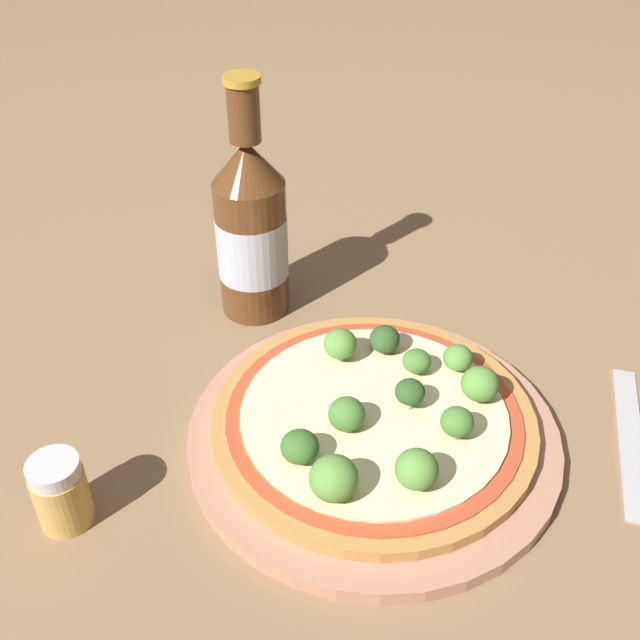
# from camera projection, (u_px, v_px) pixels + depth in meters

# --- Properties ---
(ground_plane) EXTENTS (3.00, 3.00, 0.00)m
(ground_plane) POSITION_uv_depth(u_px,v_px,m) (372.00, 430.00, 0.59)
(ground_plane) COLOR #846647
(plate) EXTENTS (0.28, 0.28, 0.01)m
(plate) POSITION_uv_depth(u_px,v_px,m) (376.00, 434.00, 0.57)
(plate) COLOR tan
(plate) RESTS_ON ground_plane
(pizza) EXTENTS (0.25, 0.25, 0.01)m
(pizza) POSITION_uv_depth(u_px,v_px,m) (374.00, 418.00, 0.57)
(pizza) COLOR #B77F42
(pizza) RESTS_ON plate
(broccoli_floret_0) EXTENTS (0.02, 0.02, 0.02)m
(broccoli_floret_0) POSITION_uv_depth(u_px,v_px,m) (410.00, 390.00, 0.56)
(broccoli_floret_0) COLOR #89A866
(broccoli_floret_0) RESTS_ON pizza
(broccoli_floret_1) EXTENTS (0.02, 0.02, 0.02)m
(broccoli_floret_1) POSITION_uv_depth(u_px,v_px,m) (417.00, 361.00, 0.59)
(broccoli_floret_1) COLOR #89A866
(broccoli_floret_1) RESTS_ON pizza
(broccoli_floret_2) EXTENTS (0.03, 0.03, 0.03)m
(broccoli_floret_2) POSITION_uv_depth(u_px,v_px,m) (417.00, 469.00, 0.50)
(broccoli_floret_2) COLOR #89A866
(broccoli_floret_2) RESTS_ON pizza
(broccoli_floret_3) EXTENTS (0.03, 0.03, 0.02)m
(broccoli_floret_3) POSITION_uv_depth(u_px,v_px,m) (300.00, 447.00, 0.52)
(broccoli_floret_3) COLOR #89A866
(broccoli_floret_3) RESTS_ON pizza
(broccoli_floret_4) EXTENTS (0.03, 0.03, 0.03)m
(broccoli_floret_4) POSITION_uv_depth(u_px,v_px,m) (334.00, 478.00, 0.49)
(broccoli_floret_4) COLOR #89A866
(broccoli_floret_4) RESTS_ON pizza
(broccoli_floret_5) EXTENTS (0.02, 0.02, 0.02)m
(broccoli_floret_5) POSITION_uv_depth(u_px,v_px,m) (458.00, 358.00, 0.60)
(broccoli_floret_5) COLOR #89A866
(broccoli_floret_5) RESTS_ON pizza
(broccoli_floret_6) EXTENTS (0.03, 0.03, 0.02)m
(broccoli_floret_6) POSITION_uv_depth(u_px,v_px,m) (385.00, 339.00, 0.61)
(broccoli_floret_6) COLOR #89A866
(broccoli_floret_6) RESTS_ON pizza
(broccoli_floret_7) EXTENTS (0.03, 0.03, 0.03)m
(broccoli_floret_7) POSITION_uv_depth(u_px,v_px,m) (347.00, 414.00, 0.54)
(broccoli_floret_7) COLOR #89A866
(broccoli_floret_7) RESTS_ON pizza
(broccoli_floret_8) EXTENTS (0.03, 0.03, 0.03)m
(broccoli_floret_8) POSITION_uv_depth(u_px,v_px,m) (340.00, 344.00, 0.60)
(broccoli_floret_8) COLOR #89A866
(broccoli_floret_8) RESTS_ON pizza
(broccoli_floret_9) EXTENTS (0.03, 0.03, 0.03)m
(broccoli_floret_9) POSITION_uv_depth(u_px,v_px,m) (480.00, 384.00, 0.57)
(broccoli_floret_9) COLOR #89A866
(broccoli_floret_9) RESTS_ON pizza
(broccoli_floret_10) EXTENTS (0.02, 0.02, 0.03)m
(broccoli_floret_10) POSITION_uv_depth(u_px,v_px,m) (457.00, 422.00, 0.54)
(broccoli_floret_10) COLOR #89A866
(broccoli_floret_10) RESTS_ON pizza
(beer_bottle) EXTENTS (0.06, 0.06, 0.22)m
(beer_bottle) POSITION_uv_depth(u_px,v_px,m) (251.00, 229.00, 0.67)
(beer_bottle) COLOR #563319
(beer_bottle) RESTS_ON ground_plane
(pepper_shaker) EXTENTS (0.04, 0.04, 0.06)m
(pepper_shaker) POSITION_uv_depth(u_px,v_px,m) (61.00, 492.00, 0.50)
(pepper_shaker) COLOR tan
(pepper_shaker) RESTS_ON ground_plane
(fork) EXTENTS (0.05, 0.16, 0.00)m
(fork) POSITION_uv_depth(u_px,v_px,m) (630.00, 438.00, 0.58)
(fork) COLOR #B2B2B7
(fork) RESTS_ON ground_plane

